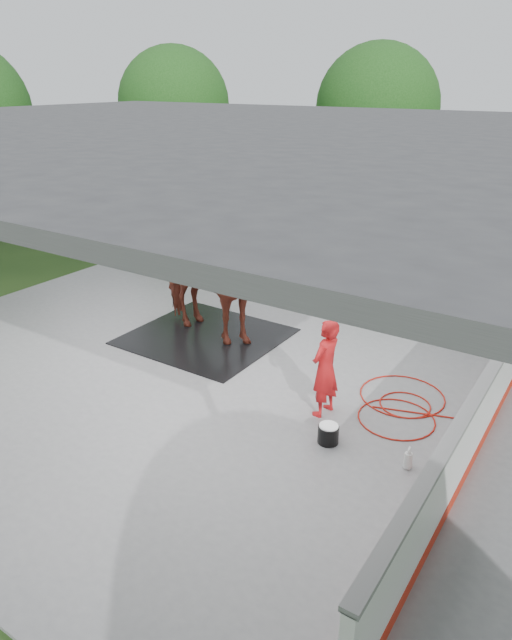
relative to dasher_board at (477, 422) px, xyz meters
The scene contains 12 objects.
ground 4.64m from the dasher_board, behind, with size 100.00×100.00×0.00m, color #1E3814.
concrete_slab 4.63m from the dasher_board, behind, with size 12.00×10.00×0.05m, color slate.
pavilion_structure 5.70m from the dasher_board, behind, with size 12.60×10.60×4.05m.
dasher_board is the anchor object (origin of this frame).
tree_belt 5.43m from the dasher_board, 168.18° to the left, with size 28.00×28.00×5.80m.
rubber_mat 5.43m from the dasher_board, 168.74° to the left, with size 2.77×2.60×0.02m, color black.
horse 5.44m from the dasher_board, 168.74° to the left, with size 1.20×2.63×2.22m, color maroon.
handler 2.16m from the dasher_board, behind, with size 0.55×0.36×1.51m, color #AA1214.
wash_bucket 1.94m from the dasher_board, 156.60° to the right, with size 0.29×0.29×0.27m.
soap_bottle_a 1.02m from the dasher_board, 132.09° to the right, with size 0.12×0.12×0.32m, color silver.
soap_bottle_b 1.93m from the dasher_board, 163.29° to the right, with size 0.08×0.09×0.19m, color #338CD8.
hose_coil 1.52m from the dasher_board, 149.82° to the left, with size 1.91×1.92×0.02m.
Camera 1 is at (5.66, -6.80, 4.70)m, focal length 32.00 mm.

